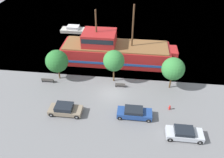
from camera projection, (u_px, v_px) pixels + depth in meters
The scene contains 13 objects.
ground_plane at pixel (112, 93), 33.92m from camera, with size 160.00×160.00×0.00m, color slate.
water_surface at pixel (128, 3), 68.85m from camera, with size 80.00×80.00×0.00m, color #33566B.
pirate_ship at pixel (114, 51), 40.14m from camera, with size 20.77×5.78×10.80m.
moored_boat_dockside at pixel (75, 30), 51.46m from camera, with size 6.81×2.49×1.42m.
parked_car_curb_front at pixel (134, 113), 29.52m from camera, with size 4.70×1.88×1.43m.
parked_car_curb_mid at pixel (65, 109), 30.01m from camera, with size 4.56×2.01×1.49m.
parked_car_curb_rear at pixel (184, 133), 26.75m from camera, with size 4.46×1.93×1.40m.
fire_hydrant at pixel (170, 107), 30.78m from camera, with size 0.42×0.25×0.76m.
bench_promenade_east at pixel (120, 85), 34.84m from camera, with size 1.56×0.45×0.85m.
bench_promenade_west at pixel (48, 80), 35.81m from camera, with size 1.98×0.45×0.85m.
tree_row_east at pixel (57, 61), 34.96m from camera, with size 3.65×3.65×5.21m.
tree_row_mideast at pixel (114, 61), 34.10m from camera, with size 3.36×3.36×5.59m.
tree_row_midwest at pixel (173, 69), 32.87m from camera, with size 3.49×3.49×5.33m.
Camera 1 is at (2.98, -25.63, 22.11)m, focal length 35.00 mm.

